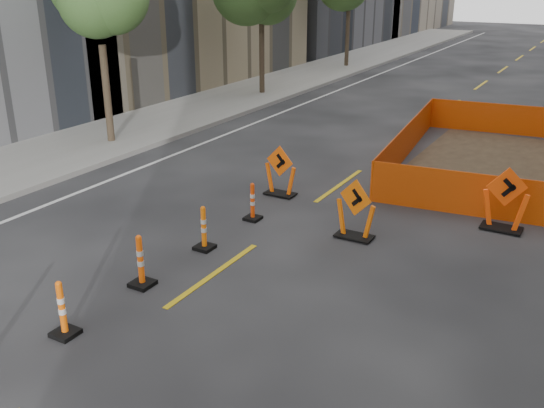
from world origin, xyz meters
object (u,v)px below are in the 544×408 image
Objects in this scene: channelizer_6 at (253,201)px; chevron_sign_center at (356,209)px; channelizer_5 at (204,228)px; chevron_sign_left at (280,171)px; channelizer_3 at (62,309)px; channelizer_4 at (140,261)px; chevron_sign_right at (505,199)px.

channelizer_6 is 0.67× the size of chevron_sign_center.
channelizer_5 is 3.69m from chevron_sign_left.
chevron_sign_left reaches higher than channelizer_5.
chevron_sign_center reaches higher than channelizer_3.
channelizer_4 is at bearing 90.69° from channelizer_3.
chevron_sign_center is at bearing 4.91° from channelizer_6.
channelizer_4 is at bearing -91.67° from channelizer_6.
chevron_sign_center is at bearing 56.86° from channelizer_4.
channelizer_3 is 6.42m from chevron_sign_center.
chevron_sign_left is at bearing 93.26° from channelizer_5.
channelizer_4 reaches higher than channelizer_5.
channelizer_6 is 0.68× the size of chevron_sign_left.
channelizer_4 is at bearing -81.07° from chevron_sign_left.
channelizer_4 is 1.89m from channelizer_5.
chevron_sign_center is at bearing 39.66° from channelizer_5.
chevron_sign_left is (-0.21, 3.68, 0.19)m from channelizer_5.
chevron_sign_center is at bearing 66.29° from channelizer_3.
chevron_sign_left is 0.98× the size of chevron_sign_center.
chevron_sign_right is at bearing 38.41° from channelizer_5.
channelizer_4 is at bearing -156.29° from chevron_sign_right.
chevron_sign_right is (2.73, 2.08, 0.06)m from chevron_sign_center.
channelizer_6 is at bearing -159.42° from chevron_sign_center.
chevron_sign_left is 0.90× the size of chevron_sign_right.
chevron_sign_center is at bearing -167.73° from chevron_sign_right.
channelizer_5 is at bearing 87.90° from channelizer_4.
chevron_sign_center is (2.58, 5.88, 0.20)m from channelizer_3.
channelizer_4 is 5.57m from chevron_sign_left.
channelizer_4 is at bearing -107.47° from chevron_sign_center.
channelizer_5 is at bearing -79.25° from chevron_sign_left.
channelizer_4 is 8.09m from chevron_sign_right.
channelizer_5 is (0.07, 1.89, -0.03)m from channelizer_4.
chevron_sign_left is at bearing 91.44° from channelizer_4.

